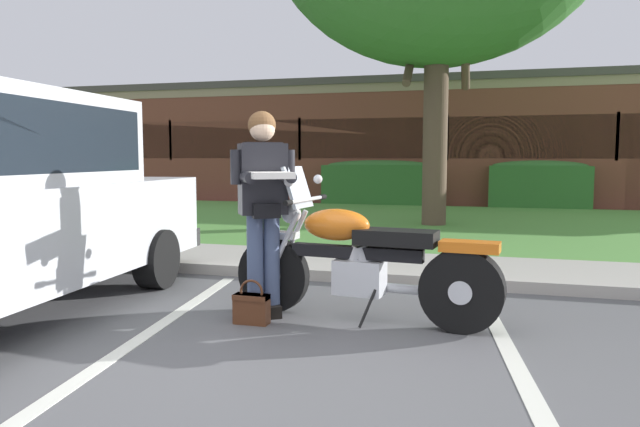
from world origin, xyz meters
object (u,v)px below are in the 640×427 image
object	(u,v)px
brick_building	(457,144)
hedge_center_left	(539,184)
handbag	(252,306)
rider_person	(263,197)
motorcycle	(372,262)
hedge_left	(379,182)

from	to	relation	value
brick_building	hedge_center_left	bearing A→B (deg)	-64.51
handbag	rider_person	bearing A→B (deg)	84.93
motorcycle	handbag	xyz separation A→B (m)	(-0.91, -0.32, -0.34)
motorcycle	hedge_left	xyz separation A→B (m)	(-2.01, 11.39, 0.16)
hedge_left	hedge_center_left	size ratio (longest dim) A/B	1.23
handbag	brick_building	world-z (taller)	brick_building
hedge_left	handbag	bearing A→B (deg)	-84.61
hedge_center_left	hedge_left	bearing A→B (deg)	180.00
rider_person	hedge_left	xyz separation A→B (m)	(-1.13, 11.49, -0.36)
rider_person	brick_building	xyz separation A→B (m)	(0.68, 16.34, 0.76)
handbag	hedge_left	xyz separation A→B (m)	(-1.11, 11.72, 0.51)
rider_person	hedge_left	bearing A→B (deg)	95.60
handbag	hedge_left	size ratio (longest dim) A/B	0.12
hedge_left	brick_building	xyz separation A→B (m)	(1.80, 4.86, 1.12)
hedge_left	motorcycle	bearing A→B (deg)	-79.98
rider_person	hedge_center_left	bearing A→B (deg)	75.40
hedge_left	hedge_center_left	distance (m)	4.12
rider_person	handbag	distance (m)	0.89
motorcycle	hedge_left	world-z (taller)	motorcycle
motorcycle	hedge_left	size ratio (longest dim) A/B	0.74
motorcycle	brick_building	xyz separation A→B (m)	(-0.21, 16.25, 1.28)
motorcycle	rider_person	world-z (taller)	rider_person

